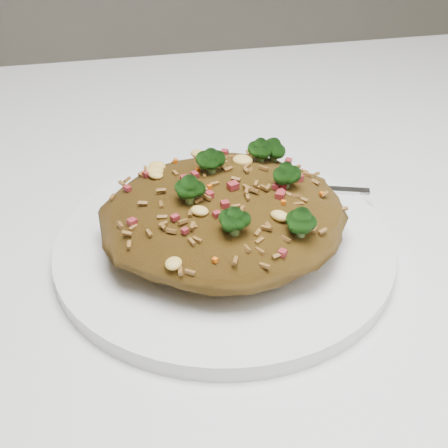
% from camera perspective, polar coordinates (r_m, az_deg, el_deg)
% --- Properties ---
extents(dining_table, '(1.20, 0.80, 0.75)m').
position_cam_1_polar(dining_table, '(0.64, 4.63, -4.63)').
color(dining_table, silver).
rests_on(dining_table, ground).
extents(plate, '(0.28, 0.28, 0.01)m').
position_cam_1_polar(plate, '(0.52, -0.00, -1.98)').
color(plate, white).
rests_on(plate, dining_table).
extents(fried_rice, '(0.20, 0.18, 0.07)m').
position_cam_1_polar(fried_rice, '(0.49, 0.08, 1.58)').
color(fried_rice, brown).
rests_on(fried_rice, plate).
extents(fork, '(0.16, 0.06, 0.00)m').
position_cam_1_polar(fork, '(0.58, 6.00, 3.40)').
color(fork, silver).
rests_on(fork, plate).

